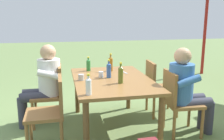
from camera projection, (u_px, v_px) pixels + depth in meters
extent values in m
plane|color=#6B844C|center=(112.00, 128.00, 3.55)|extent=(24.00, 24.00, 0.00)
cube|color=olive|center=(112.00, 80.00, 3.40)|extent=(1.56, 1.03, 0.04)
cylinder|color=brown|center=(77.00, 92.00, 4.06)|extent=(0.07, 0.07, 0.69)
cylinder|color=brown|center=(86.00, 130.00, 2.72)|extent=(0.07, 0.07, 0.69)
cylinder|color=brown|center=(129.00, 89.00, 4.23)|extent=(0.07, 0.07, 0.69)
cylinder|color=brown|center=(161.00, 123.00, 2.89)|extent=(0.07, 0.07, 0.69)
cube|color=olive|center=(47.00, 96.00, 3.61)|extent=(0.44, 0.44, 0.04)
cube|color=olive|center=(60.00, 80.00, 3.60)|extent=(0.42, 0.04, 0.42)
cylinder|color=olive|center=(36.00, 107.00, 3.80)|extent=(0.04, 0.04, 0.41)
cylinder|color=olive|center=(33.00, 116.00, 3.44)|extent=(0.04, 0.04, 0.41)
cylinder|color=olive|center=(61.00, 105.00, 3.88)|extent=(0.04, 0.04, 0.41)
cylinder|color=olive|center=(61.00, 114.00, 3.51)|extent=(0.04, 0.04, 0.41)
cube|color=olive|center=(183.00, 103.00, 3.30)|extent=(0.47, 0.47, 0.04)
cube|color=olive|center=(170.00, 87.00, 3.22)|extent=(0.42, 0.07, 0.42)
cylinder|color=olive|center=(202.00, 124.00, 3.19)|extent=(0.04, 0.04, 0.41)
cylinder|color=olive|center=(189.00, 113.00, 3.56)|extent=(0.04, 0.04, 0.41)
cylinder|color=olive|center=(174.00, 126.00, 3.14)|extent=(0.04, 0.04, 0.41)
cylinder|color=olive|center=(164.00, 114.00, 3.51)|extent=(0.04, 0.04, 0.41)
cube|color=olive|center=(44.00, 114.00, 2.94)|extent=(0.45, 0.45, 0.04)
cube|color=olive|center=(61.00, 95.00, 2.93)|extent=(0.42, 0.05, 0.42)
cylinder|color=olive|center=(30.00, 126.00, 3.13)|extent=(0.04, 0.04, 0.41)
cylinder|color=olive|center=(61.00, 124.00, 3.21)|extent=(0.04, 0.04, 0.41)
cylinder|color=olive|center=(62.00, 137.00, 2.85)|extent=(0.04, 0.04, 0.41)
cube|color=olive|center=(162.00, 88.00, 3.97)|extent=(0.46, 0.46, 0.04)
cube|color=olive|center=(151.00, 75.00, 3.89)|extent=(0.42, 0.06, 0.42)
cylinder|color=olive|center=(177.00, 105.00, 3.87)|extent=(0.04, 0.04, 0.41)
cylinder|color=olive|center=(168.00, 97.00, 4.23)|extent=(0.04, 0.04, 0.41)
cylinder|color=olive|center=(154.00, 106.00, 3.81)|extent=(0.04, 0.04, 0.41)
cylinder|color=olive|center=(147.00, 98.00, 4.18)|extent=(0.04, 0.04, 0.41)
cylinder|color=white|center=(49.00, 77.00, 3.56)|extent=(0.32, 0.32, 0.52)
sphere|color=tan|center=(48.00, 52.00, 3.48)|extent=(0.22, 0.22, 0.22)
cylinder|color=#383847|center=(37.00, 93.00, 3.66)|extent=(0.14, 0.40, 0.14)
cylinder|color=#383847|center=(24.00, 109.00, 3.67)|extent=(0.11, 0.11, 0.45)
cylinder|color=white|center=(50.00, 69.00, 3.72)|extent=(0.09, 0.31, 0.16)
cylinder|color=#383847|center=(36.00, 97.00, 3.49)|extent=(0.14, 0.40, 0.14)
cylinder|color=#383847|center=(22.00, 113.00, 3.50)|extent=(0.11, 0.11, 0.45)
cylinder|color=white|center=(49.00, 75.00, 3.36)|extent=(0.09, 0.31, 0.16)
cylinder|color=#3D70B2|center=(181.00, 83.00, 3.23)|extent=(0.32, 0.32, 0.52)
sphere|color=tan|center=(183.00, 56.00, 3.15)|extent=(0.22, 0.22, 0.22)
cylinder|color=#383847|center=(197.00, 103.00, 3.24)|extent=(0.14, 0.40, 0.14)
cylinder|color=#383847|center=(209.00, 118.00, 3.33)|extent=(0.11, 0.11, 0.45)
cylinder|color=#3D70B2|center=(189.00, 81.00, 3.03)|extent=(0.09, 0.31, 0.16)
cylinder|color=#383847|center=(190.00, 99.00, 3.41)|extent=(0.14, 0.40, 0.14)
cylinder|color=#383847|center=(202.00, 113.00, 3.50)|extent=(0.11, 0.11, 0.45)
cylinder|color=#3D70B2|center=(175.00, 74.00, 3.40)|extent=(0.09, 0.31, 0.16)
cylinder|color=#996019|center=(111.00, 65.00, 3.83)|extent=(0.06, 0.06, 0.20)
cone|color=#996019|center=(111.00, 57.00, 3.80)|extent=(0.06, 0.06, 0.03)
cylinder|color=#996019|center=(111.00, 56.00, 3.80)|extent=(0.03, 0.03, 0.03)
cylinder|color=yellow|center=(111.00, 54.00, 3.79)|extent=(0.03, 0.03, 0.02)
cylinder|color=#2D56A3|center=(109.00, 71.00, 3.42)|extent=(0.06, 0.06, 0.18)
cone|color=#2D56A3|center=(109.00, 64.00, 3.40)|extent=(0.06, 0.06, 0.03)
cylinder|color=#2D56A3|center=(109.00, 62.00, 3.39)|extent=(0.03, 0.03, 0.03)
cylinder|color=yellow|center=(109.00, 60.00, 3.39)|extent=(0.03, 0.03, 0.02)
cylinder|color=#287A38|center=(88.00, 66.00, 3.84)|extent=(0.06, 0.06, 0.16)
cone|color=#287A38|center=(88.00, 60.00, 3.82)|extent=(0.06, 0.06, 0.02)
cylinder|color=#287A38|center=(88.00, 59.00, 3.82)|extent=(0.03, 0.03, 0.02)
cylinder|color=yellow|center=(88.00, 57.00, 3.82)|extent=(0.03, 0.03, 0.02)
cylinder|color=#566623|center=(121.00, 76.00, 3.15)|extent=(0.06, 0.06, 0.20)
cone|color=#566623|center=(121.00, 67.00, 3.12)|extent=(0.06, 0.06, 0.03)
cylinder|color=#566623|center=(121.00, 65.00, 3.12)|extent=(0.03, 0.03, 0.03)
cylinder|color=yellow|center=(121.00, 63.00, 3.11)|extent=(0.03, 0.03, 0.02)
cylinder|color=white|center=(89.00, 87.00, 2.68)|extent=(0.06, 0.06, 0.17)
cone|color=white|center=(88.00, 79.00, 2.66)|extent=(0.06, 0.06, 0.02)
cylinder|color=white|center=(88.00, 77.00, 2.66)|extent=(0.03, 0.03, 0.02)
cylinder|color=yellow|center=(88.00, 75.00, 2.65)|extent=(0.03, 0.03, 0.02)
cylinder|color=silver|center=(101.00, 74.00, 3.45)|extent=(0.07, 0.07, 0.08)
cylinder|color=#B2B7BC|center=(81.00, 77.00, 3.29)|extent=(0.08, 0.08, 0.08)
cube|color=silver|center=(125.00, 72.00, 3.74)|extent=(0.18, 0.05, 0.01)
cube|color=black|center=(122.00, 71.00, 3.84)|extent=(0.08, 0.03, 0.01)
cylinder|color=maroon|center=(205.00, 26.00, 6.58)|extent=(0.08, 0.08, 2.60)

